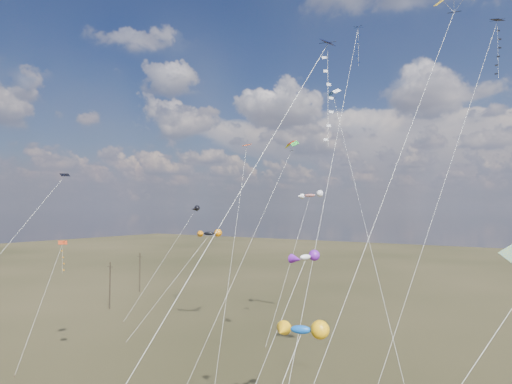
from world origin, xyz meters
The scene contains 15 objects.
utility_pole_near centered at (-38.00, 30.00, 4.09)m, with size 1.40×0.20×8.00m.
utility_pole_far centered at (-46.00, 44.00, 4.09)m, with size 1.40×0.20×8.00m.
diamond_black_high centered at (21.61, 23.71, 30.01)m, with size 8.35×17.89×34.81m.
diamond_navy_tall centered at (9.01, 22.74, 31.83)m, with size 2.38×21.59×37.03m.
diamond_black_mid centered at (-13.69, -0.33, 14.49)m, with size 3.44×16.31×20.65m.
diamond_red_low centered at (-22.70, 10.47, 11.00)m, with size 2.99×7.52×13.42m.
diamond_navy_right centered at (15.41, 0.42, 22.48)m, with size 8.26×16.05×26.75m.
diamond_orange_center centered at (-5.38, 22.68, 18.79)m, with size 5.88×13.74×25.58m.
parafoil_blue_white centered at (2.41, 32.85, 32.41)m, with size 16.99×22.21×33.24m.
parafoil_tricolor centered at (1.73, 22.43, 24.47)m, with size 4.95×15.09×25.19m.
novelty_black_orange centered at (-15.88, 29.60, 13.59)m, with size 6.07×12.70×14.25m.
novelty_orange_black centered at (-23.82, 35.79, 17.14)m, with size 6.20×12.10×17.74m.
novelty_white_purple centered at (10.59, 8.58, 13.60)m, with size 2.88×9.66×14.14m.
novelty_redwhite_stripe centered at (-4.76, 39.94, 19.18)m, with size 4.21×14.83×19.85m.
novelty_blue_yellow centered at (16.46, -3.29, 11.72)m, with size 2.95×7.94×12.24m.
Camera 1 is at (26.33, -21.92, 17.33)m, focal length 32.00 mm.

